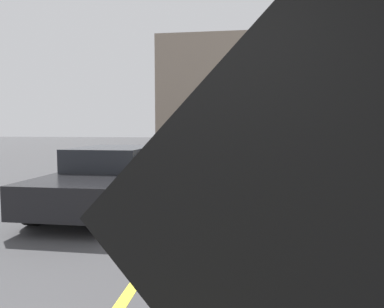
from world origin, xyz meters
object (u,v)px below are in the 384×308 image
arrow_board_trailer (211,159)px  highway_guide_sign (282,106)px  box_truck (251,128)px  traffic_cone_far_lane (210,188)px  roadwork_sign (316,259)px  traffic_cone_mid_lane (206,224)px  pickup_car (111,177)px  traffic_cone_curbside (210,173)px

arrow_board_trailer → highway_guide_sign: 12.37m
box_truck → traffic_cone_far_lane: size_ratio=10.18×
roadwork_sign → traffic_cone_mid_lane: 4.43m
pickup_car → highway_guide_sign: (6.10, 18.44, 2.73)m
arrow_board_trailer → pickup_car: (-1.73, -7.24, 0.22)m
box_truck → highway_guide_sign: size_ratio=1.38×
highway_guide_sign → traffic_cone_far_lane: bearing=-102.4°
traffic_cone_mid_lane → roadwork_sign: bearing=-80.4°
pickup_car → traffic_cone_far_lane: 2.40m
highway_guide_sign → box_truck: bearing=-115.4°
arrow_board_trailer → traffic_cone_far_lane: arrow_board_trailer is taller
pickup_car → traffic_cone_far_lane: bearing=20.1°
pickup_car → arrow_board_trailer: bearing=76.5°
highway_guide_sign → traffic_cone_mid_lane: 21.29m
box_truck → traffic_cone_mid_lane: bearing=-94.5°
box_truck → traffic_cone_curbside: bearing=-99.9°
highway_guide_sign → roadwork_sign: bearing=-96.8°
traffic_cone_curbside → pickup_car: bearing=-117.5°
traffic_cone_far_lane → traffic_cone_curbside: bearing=94.5°
roadwork_sign → traffic_cone_far_lane: bearing=97.0°
pickup_car → traffic_cone_mid_lane: size_ratio=6.97×
arrow_board_trailer → traffic_cone_mid_lane: arrow_board_trailer is taller
arrow_board_trailer → box_truck: 6.45m
arrow_board_trailer → highway_guide_sign: bearing=68.7°
box_truck → pickup_car: box_truck is taller
box_truck → traffic_cone_mid_lane: box_truck is taller
pickup_car → traffic_cone_curbside: pickup_car is taller
roadwork_sign → box_truck: size_ratio=0.34×
roadwork_sign → traffic_cone_far_lane: size_ratio=3.45×
arrow_board_trailer → pickup_car: 7.45m
box_truck → highway_guide_sign: bearing=64.6°
highway_guide_sign → traffic_cone_mid_lane: (-3.68, -20.74, -3.08)m
roadwork_sign → traffic_cone_curbside: 10.47m
roadwork_sign → highway_guide_sign: bearing=83.2°
box_truck → highway_guide_sign: 5.96m
roadwork_sign → traffic_cone_far_lane: roadwork_sign is taller
pickup_car → traffic_cone_mid_lane: pickup_car is taller
box_truck → highway_guide_sign: (2.46, 5.18, 1.62)m
highway_guide_sign → traffic_cone_mid_lane: bearing=-100.1°
highway_guide_sign → traffic_cone_far_lane: 18.31m
arrow_board_trailer → box_truck: (1.91, 6.02, 1.32)m
box_truck → traffic_cone_mid_lane: size_ratio=9.89×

